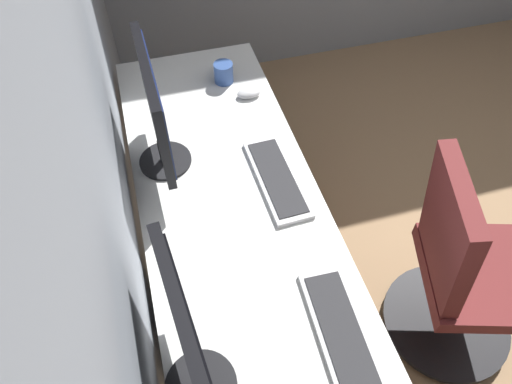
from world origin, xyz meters
name	(u,v)px	position (x,y,z in m)	size (l,w,h in m)	color
wall_back	(72,158)	(0.00, 2.07, 1.30)	(4.56, 0.10, 2.60)	#8C939E
desk	(242,246)	(0.07, 1.68, 0.66)	(2.20, 0.65, 0.73)	white
drawer_pedestal	(248,325)	(-0.09, 1.70, 0.35)	(0.40, 0.51, 0.69)	white
monitor_primary	(155,110)	(0.48, 1.87, 0.99)	(0.48, 0.20, 0.46)	black
monitor_secondary	(192,352)	(-0.38, 1.91, 0.99)	(0.49, 0.20, 0.45)	black
keyboard_main	(277,178)	(0.27, 1.48, 0.74)	(0.42, 0.15, 0.02)	silver
keyboard_spare	(341,332)	(-0.35, 1.48, 0.74)	(0.43, 0.16, 0.02)	silver
mouse_main	(249,93)	(0.77, 1.46, 0.75)	(0.06, 0.10, 0.03)	silver
coffee_mug	(223,72)	(0.91, 1.54, 0.78)	(0.13, 0.09, 0.09)	#335193
office_chair	(460,275)	(-0.16, 0.87, 0.46)	(0.56, 0.60, 0.97)	maroon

